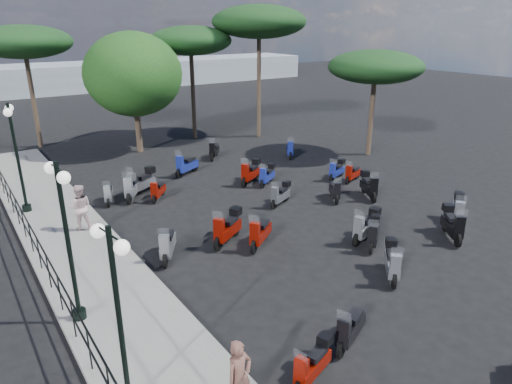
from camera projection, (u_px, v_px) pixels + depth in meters
ground at (277, 235)px, 17.08m from camera, size 120.00×120.00×0.00m
sidewalk at (77, 249)px, 15.89m from camera, size 3.00×30.00×0.15m
railing at (34, 239)px, 14.75m from camera, size 0.04×26.04×1.10m
lamp_post_0 at (118, 309)px, 8.55m from camera, size 0.42×1.17×3.99m
lamp_post_1 at (67, 234)px, 11.19m from camera, size 0.38×1.27×4.31m
lamp_post_2 at (16, 151)px, 18.02m from camera, size 0.50×1.30×4.46m
woman at (239, 376)px, 8.96m from camera, size 0.63×0.45×1.60m
pedestrian_far at (80, 207)px, 16.96m from camera, size 1.03×0.92×1.76m
scooter_0 at (313, 365)px, 9.97m from camera, size 1.45×0.70×1.20m
scooter_1 at (167, 246)px, 15.21m from camera, size 1.09×1.56×1.42m
scooter_2 at (260, 233)px, 16.09m from camera, size 1.52×1.14×1.43m
scooter_3 at (132, 188)px, 20.38m from camera, size 1.18×1.60×1.49m
scooter_4 at (109, 194)px, 19.98m from camera, size 0.74×1.44×1.20m
scooter_5 at (350, 329)px, 11.14m from camera, size 1.53×0.84×1.29m
scooter_6 at (392, 262)px, 14.09m from camera, size 1.31×1.35×1.37m
scooter_7 at (227, 228)px, 16.33m from camera, size 1.68×1.12×1.48m
scooter_8 at (158, 191)px, 20.38m from camera, size 1.09×1.17×1.20m
scooter_9 at (141, 182)px, 21.02m from camera, size 1.72×1.06×1.49m
scooter_11 at (366, 227)px, 16.52m from camera, size 1.74×0.74×1.41m
scooter_12 at (280, 195)px, 19.77m from camera, size 1.44×0.81×1.22m
scooter_13 at (267, 176)px, 22.28m from camera, size 1.38×0.93×1.22m
scooter_14 at (186, 166)px, 23.68m from camera, size 1.69×0.99×1.46m
scooter_16 at (452, 225)px, 16.64m from camera, size 1.27×1.53×1.45m
scooter_17 at (373, 234)px, 16.06m from camera, size 1.39×1.11×1.29m
scooter_18 at (335, 191)px, 20.32m from camera, size 0.97×1.35×1.24m
scooter_19 at (251, 173)px, 22.45m from camera, size 1.64×1.07×1.44m
scooter_20 at (214, 151)px, 26.52m from camera, size 1.21×1.35×1.36m
scooter_22 at (458, 211)px, 17.86m from camera, size 1.60×1.18×1.45m
scooter_23 at (369, 186)px, 20.61m from camera, size 1.04×1.62×1.41m
scooter_24 at (352, 174)px, 22.70m from camera, size 1.44×0.68×1.18m
scooter_25 at (337, 170)px, 23.10m from camera, size 1.44×0.74×1.20m
scooter_26 at (290, 149)px, 26.83m from camera, size 1.09×1.44×1.35m
broadleaf_tree at (133, 74)px, 26.52m from camera, size 5.69×5.69×7.07m
pine_0 at (191, 41)px, 29.21m from camera, size 5.30×5.30×7.33m
pine_1 at (259, 22)px, 29.30m from camera, size 6.13×6.13×8.61m
pine_2 at (23, 42)px, 27.01m from camera, size 5.62×5.62×7.40m
pine_3 at (376, 67)px, 25.78m from camera, size 5.40×5.40×6.08m
distant_hills at (35, 79)px, 51.20m from camera, size 70.00×8.00×3.00m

